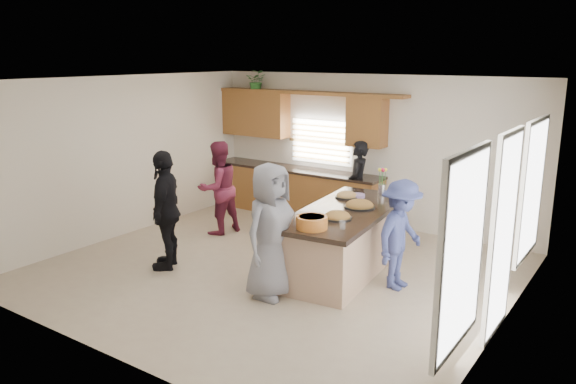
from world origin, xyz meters
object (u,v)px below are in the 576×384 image
Objects in this scene: island at (344,242)px; woman_left_front at (166,210)px; woman_right_back at (401,235)px; woman_left_mid at (218,188)px; salad_bowl at (312,222)px; woman_left_back at (358,185)px; woman_right_front at (270,231)px.

woman_left_front is at bearing -155.17° from island.
woman_left_mid is at bearing 87.42° from woman_right_back.
woman_left_mid is 1.09× the size of woman_right_back.
salad_bowl is 0.25× the size of woman_left_back.
woman_right_front is (2.37, -1.68, 0.07)m from woman_left_mid.
island is 2.80m from woman_left_mid.
woman_left_back is 1.07× the size of woman_right_back.
woman_left_mid is at bearing 153.69° from salad_bowl.
island is 0.98m from woman_right_back.
woman_left_front reaches higher than island.
woman_left_mid is 3.71m from woman_right_back.
island is at bearing 95.83° from woman_left_mid.
woman_right_front is (-0.38, -1.33, 0.45)m from island.
woman_left_front is at bearing 28.57° from woman_left_mid.
woman_right_front reaches higher than woman_left_back.
woman_left_back is at bearing 106.72° from island.
woman_left_front is at bearing -172.62° from salad_bowl.
woman_left_back reaches higher than salad_bowl.
woman_left_back is 2.80m from woman_right_back.
woman_left_back is at bearing 106.86° from salad_bowl.
woman_left_back is 0.98× the size of woman_left_mid.
woman_left_mid reaches higher than woman_right_back.
woman_left_front is 1.17× the size of woman_right_back.
woman_left_back is 3.40m from woman_right_front.
woman_left_mid reaches higher than island.
salad_bowl is 0.27× the size of woman_right_back.
woman_left_mid is (-1.90, -1.69, 0.02)m from woman_left_back.
woman_left_front is (-2.36, -0.31, -0.14)m from salad_bowl.
island is at bearing 1.95° from woman_left_back.
woman_right_back is (3.68, -0.47, -0.07)m from woman_left_mid.
woman_left_front reaches higher than woman_right_back.
salad_bowl is 0.23× the size of woman_right_front.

